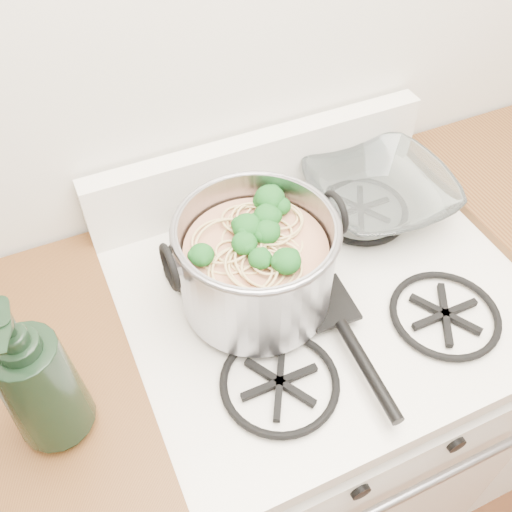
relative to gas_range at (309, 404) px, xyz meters
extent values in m
cube|color=white|center=(0.00, 0.00, -0.03)|extent=(0.76, 0.65, 0.81)
cube|color=white|center=(0.00, 0.00, 0.44)|extent=(0.76, 0.65, 0.04)
cube|color=black|center=(0.00, 0.00, 0.48)|extent=(0.60, 0.56, 0.02)
cylinder|color=black|center=(-0.10, -0.32, 0.34)|extent=(0.04, 0.03, 0.04)
cylinder|color=black|center=(0.10, -0.32, 0.34)|extent=(0.04, 0.03, 0.04)
cube|color=silver|center=(-0.51, 0.00, 0.00)|extent=(0.25, 0.65, 0.88)
cube|color=#4B2712|center=(-0.51, 0.00, 0.46)|extent=(0.25, 0.65, 0.04)
cylinder|color=#94949C|center=(-0.13, 0.03, 0.58)|extent=(0.27, 0.27, 0.18)
torus|color=#94949C|center=(-0.13, 0.03, 0.67)|extent=(0.29, 0.29, 0.01)
torus|color=black|center=(-0.28, 0.03, 0.64)|extent=(0.01, 0.08, 0.08)
torus|color=black|center=(0.02, 0.03, 0.64)|extent=(0.01, 0.08, 0.08)
cylinder|color=#A66F4E|center=(-0.13, 0.03, 0.55)|extent=(0.25, 0.25, 0.13)
sphere|color=#155019|center=(-0.13, 0.03, 0.64)|extent=(0.04, 0.04, 0.04)
sphere|color=#155019|center=(-0.13, 0.03, 0.64)|extent=(0.04, 0.04, 0.04)
sphere|color=#155019|center=(-0.13, 0.03, 0.64)|extent=(0.04, 0.04, 0.04)
sphere|color=#155019|center=(-0.13, 0.03, 0.64)|extent=(0.04, 0.04, 0.04)
sphere|color=#155019|center=(-0.13, 0.03, 0.64)|extent=(0.04, 0.04, 0.04)
sphere|color=#155019|center=(-0.13, 0.03, 0.64)|extent=(0.04, 0.04, 0.04)
sphere|color=#155019|center=(-0.13, 0.03, 0.64)|extent=(0.04, 0.04, 0.04)
sphere|color=#155019|center=(-0.13, 0.03, 0.64)|extent=(0.04, 0.04, 0.04)
sphere|color=#155019|center=(-0.13, 0.03, 0.64)|extent=(0.04, 0.04, 0.04)
sphere|color=#155019|center=(-0.13, 0.03, 0.64)|extent=(0.04, 0.04, 0.04)
sphere|color=#155019|center=(-0.13, 0.03, 0.64)|extent=(0.04, 0.04, 0.04)
sphere|color=#155019|center=(-0.13, 0.03, 0.64)|extent=(0.04, 0.04, 0.04)
imported|color=white|center=(0.21, 0.15, 0.50)|extent=(0.12, 0.12, 0.03)
imported|color=black|center=(-0.52, -0.07, 0.63)|extent=(0.12, 0.13, 0.30)
camera|label=1|loc=(-0.40, -0.57, 1.33)|focal=40.00mm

